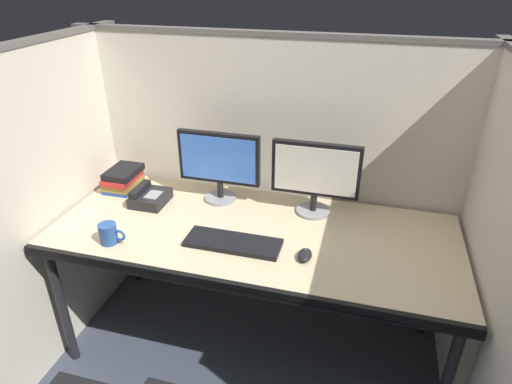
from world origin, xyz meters
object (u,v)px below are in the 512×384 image
(desk, at_px, (253,240))
(keyboard_main, at_px, (233,243))
(monitor_left, at_px, (219,162))
(coffee_mug, at_px, (109,234))
(computer_mouse, at_px, (305,255))
(monitor_right, at_px, (315,174))
(book_stack, at_px, (123,179))
(desk_phone, at_px, (149,197))

(desk, relative_size, keyboard_main, 4.42)
(monitor_left, height_order, coffee_mug, monitor_left)
(computer_mouse, bearing_deg, monitor_right, 93.71)
(monitor_left, xyz_separation_m, book_stack, (-0.56, -0.02, -0.16))
(monitor_left, bearing_deg, coffee_mug, -123.89)
(book_stack, bearing_deg, coffee_mug, -66.45)
(monitor_left, relative_size, keyboard_main, 1.00)
(keyboard_main, height_order, desk_phone, desk_phone)
(monitor_right, bearing_deg, keyboard_main, -128.48)
(monitor_left, relative_size, monitor_right, 1.00)
(coffee_mug, height_order, desk_phone, coffee_mug)
(computer_mouse, distance_m, desk_phone, 0.91)
(desk, relative_size, monitor_left, 4.42)
(desk, height_order, book_stack, book_stack)
(monitor_right, xyz_separation_m, computer_mouse, (0.03, -0.39, -0.20))
(desk, bearing_deg, coffee_mug, -156.96)
(desk, height_order, coffee_mug, coffee_mug)
(monitor_left, bearing_deg, desk, -46.17)
(coffee_mug, height_order, book_stack, book_stack)
(monitor_left, distance_m, monitor_right, 0.50)
(desk_phone, bearing_deg, monitor_right, 8.66)
(desk, bearing_deg, computer_mouse, -27.19)
(monitor_left, xyz_separation_m, keyboard_main, (0.20, -0.39, -0.20))
(coffee_mug, bearing_deg, desk, 23.04)
(computer_mouse, bearing_deg, desk, 152.81)
(monitor_left, height_order, computer_mouse, monitor_left)
(desk, bearing_deg, desk_phone, 168.09)
(desk, distance_m, keyboard_main, 0.15)
(desk, height_order, desk_phone, desk_phone)
(keyboard_main, bearing_deg, monitor_left, 116.91)
(desk, distance_m, desk_phone, 0.62)
(coffee_mug, xyz_separation_m, desk_phone, (0.00, 0.38, -0.01))
(monitor_right, bearing_deg, computer_mouse, -86.29)
(monitor_right, bearing_deg, desk, -134.06)
(monitor_right, relative_size, coffee_mug, 3.41)
(keyboard_main, bearing_deg, desk_phone, 155.19)
(keyboard_main, distance_m, coffee_mug, 0.56)
(monitor_left, distance_m, computer_mouse, 0.69)
(desk, xyz_separation_m, monitor_right, (0.25, 0.25, 0.27))
(keyboard_main, relative_size, coffee_mug, 3.41)
(monitor_left, relative_size, book_stack, 1.96)
(keyboard_main, height_order, book_stack, book_stack)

